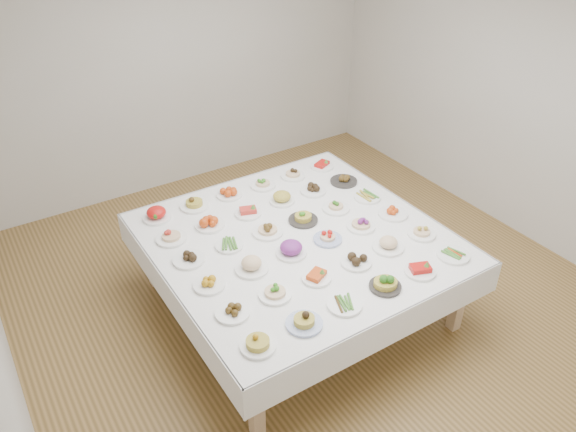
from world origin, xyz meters
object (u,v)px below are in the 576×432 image
dish_0 (258,341)px  dish_35 (322,164)px  display_table (298,243)px  dish_18 (189,257)px

dish_0 → dish_35: size_ratio=1.00×
display_table → dish_35: bearing=45.3°
display_table → dish_35: dish_35 is taller
dish_0 → dish_18: dish_0 is taller
display_table → dish_0: size_ratio=9.97×
display_table → dish_0: dish_0 is taller
display_table → dish_35: (0.90, 0.91, 0.10)m
dish_18 → display_table: bearing=-11.8°
dish_35 → dish_18: bearing=-158.4°
display_table → dish_18: bearing=168.2°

